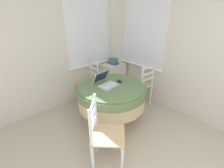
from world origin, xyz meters
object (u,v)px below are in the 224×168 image
Objects in this scene: book_on_cabinet at (113,63)px; round_dining_table at (111,94)px; computer_mouse at (119,81)px; dining_chair_near_back_window at (89,83)px; cell_phone at (120,81)px; dining_chair_near_right_window at (142,85)px; dining_chair_camera_near at (105,134)px; corner_cabinet at (113,77)px; storage_box at (113,61)px; laptop at (106,82)px.

round_dining_table is at bearing -134.24° from book_on_cabinet.
dining_chair_near_back_window is at bearing 94.34° from computer_mouse.
dining_chair_near_right_window is at bearing -2.73° from cell_phone.
dining_chair_camera_near is 1.29× the size of corner_cabinet.
cell_phone is at bearing -126.15° from corner_cabinet.
dining_chair_camera_near is 2.18m from storage_box.
computer_mouse is at bearing -127.39° from book_on_cabinet.
dining_chair_near_right_window reaches higher than storage_box.
dining_chair_camera_near is at bearing -135.41° from corner_cabinet.
cell_phone is at bearing -10.33° from laptop.
corner_cabinet is (0.70, 0.92, -0.39)m from computer_mouse.
laptop is 0.40× the size of dining_chair_camera_near.
dining_chair_near_right_window reaches higher than book_on_cabinet.
storage_box reaches higher than round_dining_table.
laptop is 1.48× the size of book_on_cabinet.
computer_mouse is 0.39× the size of book_on_cabinet.
computer_mouse is at bearing 35.37° from dining_chair_camera_near.
dining_chair_near_right_window is at bearing -49.12° from dining_chair_near_back_window.
storage_box is at bearing 53.55° from cell_phone.
round_dining_table is at bearing -97.96° from dining_chair_near_back_window.
computer_mouse is 0.11× the size of dining_chair_camera_near.
book_on_cabinet is (1.53, 1.50, 0.29)m from dining_chair_camera_near.
laptop reaches higher than dining_chair_camera_near.
computer_mouse is at bearing -18.84° from laptop.
cell_phone is at bearing -82.30° from dining_chair_near_back_window.
dining_chair_camera_near is at bearing -158.73° from dining_chair_near_right_window.
laptop is 1.25m from storage_box.
computer_mouse is at bearing 0.16° from round_dining_table.
computer_mouse is (0.19, 0.00, 0.19)m from round_dining_table.
round_dining_table is at bearing -133.91° from corner_cabinet.
dining_chair_camera_near is at bearing -135.62° from book_on_cabinet.
dining_chair_near_back_window is at bearing -178.17° from book_on_cabinet.
dining_chair_near_back_window is (0.12, 0.87, -0.11)m from round_dining_table.
storage_box is (1.54, 1.51, 0.34)m from dining_chair_camera_near.
dining_chair_near_right_window reaches higher than corner_cabinet.
round_dining_table is at bearing 42.43° from dining_chair_camera_near.
dining_chair_camera_near is at bearing -137.57° from round_dining_table.
round_dining_table is at bearing -134.25° from storage_box.
storage_box reaches higher than book_on_cabinet.
cell_phone is 0.14× the size of dining_chair_near_back_window.
computer_mouse reaches higher than cell_phone.
cell_phone reaches higher than corner_cabinet.
book_on_cabinet is (0.75, 0.02, 0.29)m from dining_chair_near_back_window.
corner_cabinet is 0.44m from storage_box.
dining_chair_near_back_window is (-0.11, 0.84, -0.28)m from cell_phone.
book_on_cabinet is at bearing 90.29° from dining_chair_near_right_window.
storage_box is 0.64× the size of book_on_cabinet.
dining_chair_near_back_window and dining_chair_camera_near have the same top height.
dining_chair_near_right_window is 3.68× the size of book_on_cabinet.
storage_box is at bearing 45.75° from round_dining_table.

